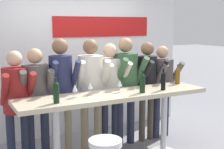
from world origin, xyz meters
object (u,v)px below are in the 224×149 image
Objects in this scene: wine_bottle_2 at (56,91)px; wine_bottle_3 at (178,75)px; person_center at (91,83)px; wine_glass_1 at (120,84)px; person_center_right at (110,84)px; person_left at (36,93)px; person_far_left at (16,96)px; wine_glass_0 at (90,86)px; person_right at (126,80)px; wine_bottle_1 at (163,80)px; wine_glass_2 at (75,88)px; tasting_table at (115,103)px; person_rightmost at (162,82)px; wine_bottle_0 at (142,82)px; person_center_left at (61,84)px; person_far_right at (147,80)px.

wine_bottle_3 is (2.10, 0.30, -0.00)m from wine_bottle_2.
person_center is 0.56m from wine_glass_1.
wine_glass_1 is (-0.13, -0.54, 0.11)m from person_center_right.
person_left is at bearing 168.75° from wine_bottle_3.
person_center_right is (1.45, 0.02, 0.04)m from person_far_left.
wine_bottle_2 is 0.57m from wine_glass_0.
person_right is 0.73m from wine_bottle_1.
person_center is at bearing 48.90° from wine_glass_2.
person_rightmost is (1.23, 0.57, 0.10)m from tasting_table.
person_left is 5.26× the size of wine_bottle_3.
wine_glass_0 is at bearing -32.31° from person_left.
person_far_left is 1.42m from wine_glass_1.
tasting_table is 8.62× the size of wine_bottle_1.
person_rightmost is at bearing 12.88° from person_center.
person_far_left is (-1.23, 0.55, 0.12)m from tasting_table.
person_left is 9.26× the size of wine_glass_2.
wine_bottle_2 reaches higher than wine_glass_2.
tasting_table is 8.55× the size of wine_bottle_0.
person_far_left is at bearing 170.71° from wine_bottle_3.
person_far_left is at bearing 176.18° from person_center_right.
person_rightmost is (2.46, 0.02, -0.02)m from person_far_left.
wine_glass_2 is (-0.94, 0.16, -0.02)m from wine_bottle_0.
person_center_left is 0.46m from person_center.
person_center_left is 0.80m from person_center_right.
wine_bottle_1 reaches higher than wine_glass_0.
wine_glass_2 is at bearing -169.01° from person_rightmost.
wine_bottle_2 is at bearing -169.68° from wine_glass_1.
person_center is 1.40m from wine_bottle_3.
tasting_table is 1.35m from person_far_left.
wine_bottle_3 is 1.76× the size of wine_glass_2.
person_far_right is 5.30× the size of wine_bottle_2.
person_far_right is 1.05× the size of person_rightmost.
wine_bottle_0 is 0.73m from wine_glass_0.
wine_glass_0 and wine_glass_2 have the same top height.
person_left is at bearing 148.53° from tasting_table.
wine_bottle_0 is at bearing -9.56° from wine_glass_2.
person_center_right is 0.87m from wine_bottle_1.
person_right is 1.20m from wine_glass_2.
wine_bottle_3 is 1.13m from wine_glass_1.
person_far_left reaches higher than wine_bottle_0.
person_center_right is 1.32m from wine_bottle_2.
person_left is at bearing 178.02° from person_right.
person_right is at bearing 26.59° from wine_glass_2.
wine_bottle_0 reaches higher than wine_bottle_2.
person_far_right is (1.03, 0.00, -0.03)m from person_center.
tasting_table is 15.53× the size of wine_glass_1.
person_center_left is 0.56m from wine_glass_2.
person_center is at bearing 124.84° from wine_bottle_0.
person_far_right is at bearing 11.91° from person_center.
wine_glass_1 is at bearing -55.87° from person_center.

